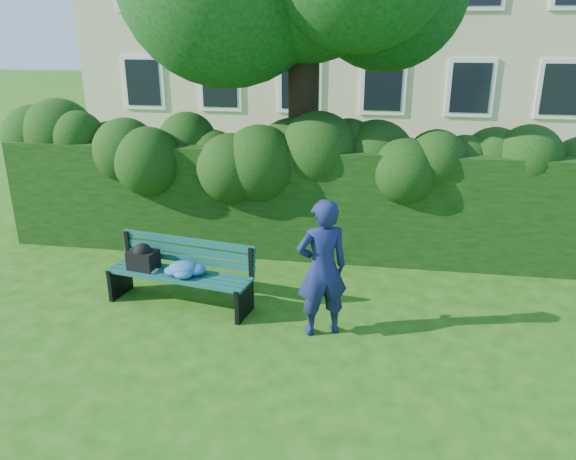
# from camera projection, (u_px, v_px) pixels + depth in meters

# --- Properties ---
(ground) EXTENTS (80.00, 80.00, 0.00)m
(ground) POSITION_uv_depth(u_px,v_px,m) (281.00, 311.00, 7.56)
(ground) COLOR #1E4B0D
(ground) RESTS_ON ground
(hedge) EXTENTS (10.00, 1.00, 1.80)m
(hedge) POSITION_uv_depth(u_px,v_px,m) (304.00, 200.00, 9.30)
(hedge) COLOR black
(hedge) RESTS_ON ground
(park_bench) EXTENTS (2.08, 0.90, 0.89)m
(park_bench) POSITION_uv_depth(u_px,v_px,m) (175.00, 269.00, 7.63)
(park_bench) COLOR #0E473A
(park_bench) RESTS_ON ground
(man_reading) EXTENTS (0.75, 0.63, 1.74)m
(man_reading) POSITION_uv_depth(u_px,v_px,m) (322.00, 268.00, 6.76)
(man_reading) COLOR #161D4E
(man_reading) RESTS_ON ground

